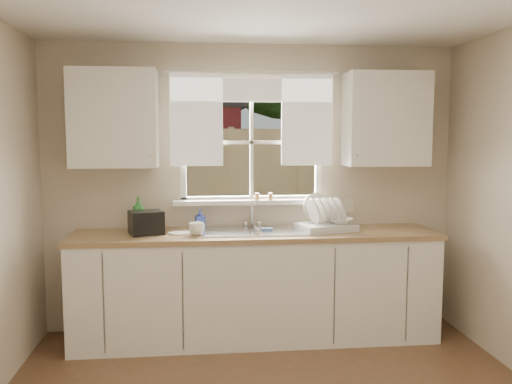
{
  "coord_description": "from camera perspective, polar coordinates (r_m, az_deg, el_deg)",
  "views": [
    {
      "loc": [
        -0.47,
        -2.74,
        1.72
      ],
      "look_at": [
        0.0,
        1.65,
        1.25
      ],
      "focal_mm": 38.0,
      "sensor_mm": 36.0,
      "label": 1
    }
  ],
  "objects": [
    {
      "name": "room_walls",
      "position": [
        2.76,
        3.78,
        -4.03
      ],
      "size": [
        3.62,
        4.02,
        2.5
      ],
      "color": "beige",
      "rests_on": "ground"
    },
    {
      "name": "sink",
      "position": [
        4.56,
        -0.08,
        -5.07
      ],
      "size": [
        0.88,
        0.52,
        0.4
      ],
      "color": "#B7B7BC",
      "rests_on": "countertop"
    },
    {
      "name": "soap_bottle_a",
      "position": [
        4.65,
        -12.26,
        -2.28
      ],
      "size": [
        0.12,
        0.12,
        0.29
      ],
      "primitive_type": "imported",
      "rotation": [
        0.0,
        0.0,
        -0.05
      ],
      "color": "#2A802E",
      "rests_on": "countertop"
    },
    {
      "name": "dish_rack",
      "position": [
        4.63,
        7.31,
        -3.09
      ],
      "size": [
        0.52,
        0.44,
        0.31
      ],
      "color": "silver",
      "rests_on": "countertop"
    },
    {
      "name": "window",
      "position": [
        4.77,
        -0.45,
        3.26
      ],
      "size": [
        1.38,
        0.16,
        1.06
      ],
      "color": "white",
      "rests_on": "room_walls"
    },
    {
      "name": "countertop",
      "position": [
        4.52,
        -0.04,
        -4.5
      ],
      "size": [
        3.04,
        0.65,
        0.04
      ],
      "primitive_type": "cube",
      "color": "#98774C",
      "rests_on": "base_cabinets"
    },
    {
      "name": "wall_outlet",
      "position": [
        4.96,
        9.76,
        -1.43
      ],
      "size": [
        0.08,
        0.01,
        0.12
      ],
      "primitive_type": "cube",
      "color": "beige",
      "rests_on": "room_walls"
    },
    {
      "name": "cup",
      "position": [
        4.4,
        -6.28,
        -3.89
      ],
      "size": [
        0.15,
        0.15,
        0.1
      ],
      "primitive_type": "imported",
      "rotation": [
        0.0,
        0.0,
        0.15
      ],
      "color": "silver",
      "rests_on": "countertop"
    },
    {
      "name": "curtains",
      "position": [
        4.72,
        -0.39,
        8.67
      ],
      "size": [
        1.5,
        0.03,
        0.81
      ],
      "color": "white",
      "rests_on": "room_walls"
    },
    {
      "name": "soap_bottle_b",
      "position": [
        4.65,
        -5.92,
        -2.89
      ],
      "size": [
        0.09,
        0.1,
        0.18
      ],
      "primitive_type": "imported",
      "rotation": [
        0.0,
        0.0,
        0.21
      ],
      "color": "#2E47AF",
      "rests_on": "countertop"
    },
    {
      "name": "upper_cabinet_right",
      "position": [
        4.85,
        13.54,
        7.45
      ],
      "size": [
        0.7,
        0.33,
        0.8
      ],
      "primitive_type": "cube",
      "color": "white",
      "rests_on": "room_walls"
    },
    {
      "name": "base_cabinets",
      "position": [
        4.63,
        -0.04,
        -10.05
      ],
      "size": [
        3.0,
        0.62,
        0.87
      ],
      "primitive_type": "cube",
      "color": "white",
      "rests_on": "ground"
    },
    {
      "name": "saucer",
      "position": [
        4.5,
        -8.04,
        -4.29
      ],
      "size": [
        0.19,
        0.19,
        0.01
      ],
      "primitive_type": "cylinder",
      "color": "white",
      "rests_on": "countertop"
    },
    {
      "name": "sill_jars",
      "position": [
        4.75,
        0.83,
        -0.46
      ],
      "size": [
        0.16,
        0.04,
        0.06
      ],
      "color": "brown",
      "rests_on": "window"
    },
    {
      "name": "black_appliance",
      "position": [
        4.51,
        -11.49,
        -3.16
      ],
      "size": [
        0.32,
        0.29,
        0.19
      ],
      "primitive_type": "cube",
      "rotation": [
        0.0,
        0.0,
        0.31
      ],
      "color": "black",
      "rests_on": "countertop"
    },
    {
      "name": "soap_bottle_c",
      "position": [
        4.64,
        -10.73,
        -2.98
      ],
      "size": [
        0.15,
        0.15,
        0.18
      ],
      "primitive_type": "imported",
      "rotation": [
        0.0,
        0.0,
        -0.08
      ],
      "color": "beige",
      "rests_on": "countertop"
    },
    {
      "name": "backyard",
      "position": [
        11.34,
        -0.73,
        14.92
      ],
      "size": [
        20.0,
        10.0,
        6.13
      ],
      "color": "#335421",
      "rests_on": "ground"
    },
    {
      "name": "bowl",
      "position": [
        4.62,
        9.0,
        -3.05
      ],
      "size": [
        0.25,
        0.25,
        0.05
      ],
      "primitive_type": "imported",
      "rotation": [
        0.0,
        0.0,
        -0.39
      ],
      "color": "white",
      "rests_on": "dish_rack"
    },
    {
      "name": "upper_cabinet_left",
      "position": [
        4.62,
        -14.7,
        7.49
      ],
      "size": [
        0.7,
        0.33,
        0.8
      ],
      "primitive_type": "cube",
      "color": "white",
      "rests_on": "room_walls"
    }
  ]
}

